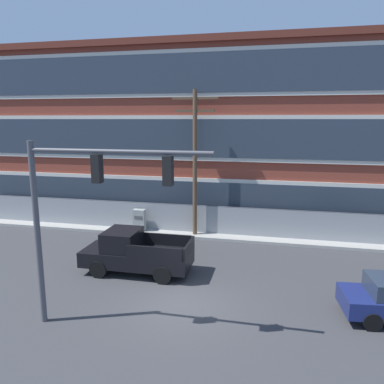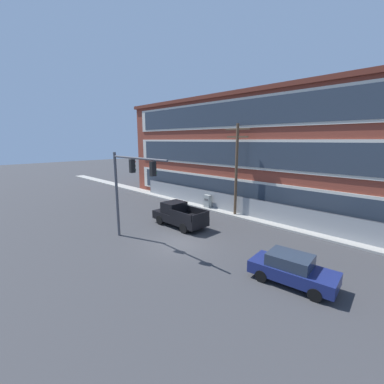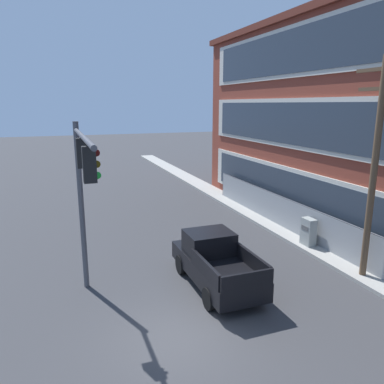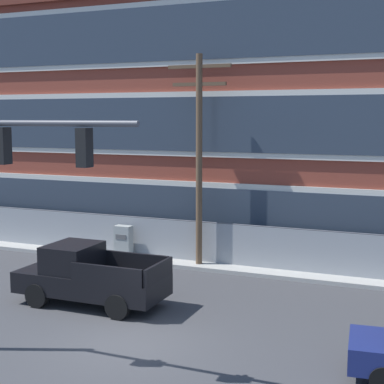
# 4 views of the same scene
# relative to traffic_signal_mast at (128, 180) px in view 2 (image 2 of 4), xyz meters

# --- Properties ---
(ground_plane) EXTENTS (160.00, 160.00, 0.00)m
(ground_plane) POSITION_rel_traffic_signal_mast_xyz_m (2.73, 2.23, -4.55)
(ground_plane) COLOR #38383A
(sidewalk_building_side) EXTENTS (80.00, 1.62, 0.16)m
(sidewalk_building_side) POSITION_rel_traffic_signal_mast_xyz_m (2.73, 10.92, -4.47)
(sidewalk_building_side) COLOR #9E9B93
(sidewalk_building_side) RESTS_ON ground
(brick_mill_building) EXTENTS (37.47, 12.27, 11.84)m
(brick_mill_building) POSITION_rel_traffic_signal_mast_xyz_m (1.81, 17.56, 1.39)
(brick_mill_building) COLOR brown
(brick_mill_building) RESTS_ON ground
(chain_link_fence) EXTENTS (27.58, 0.06, 1.88)m
(chain_link_fence) POSITION_rel_traffic_signal_mast_xyz_m (0.74, 11.09, -3.59)
(chain_link_fence) COLOR gray
(chain_link_fence) RESTS_ON ground
(traffic_signal_mast) EXTENTS (6.14, 0.43, 6.38)m
(traffic_signal_mast) POSITION_rel_traffic_signal_mast_xyz_m (0.00, 0.00, 0.00)
(traffic_signal_mast) COLOR #4C4C51
(traffic_signal_mast) RESTS_ON ground
(pickup_truck_black) EXTENTS (5.11, 2.12, 2.00)m
(pickup_truck_black) POSITION_rel_traffic_signal_mast_xyz_m (-0.16, 4.77, -3.60)
(pickup_truck_black) COLOR black
(pickup_truck_black) RESTS_ON ground
(sedan_navy) EXTENTS (4.35, 2.19, 1.56)m
(sedan_navy) POSITION_rel_traffic_signal_mast_xyz_m (10.64, 2.82, -3.75)
(sedan_navy) COLOR navy
(sedan_navy) RESTS_ON ground
(utility_pole_near_corner) EXTENTS (2.68, 0.26, 8.72)m
(utility_pole_near_corner) POSITION_rel_traffic_signal_mast_xyz_m (1.42, 10.69, 0.32)
(utility_pole_near_corner) COLOR brown
(utility_pole_near_corner) RESTS_ON ground
(electrical_cabinet) EXTENTS (0.74, 0.46, 1.51)m
(electrical_cabinet) POSITION_rel_traffic_signal_mast_xyz_m (-2.13, 10.66, -3.79)
(electrical_cabinet) COLOR #939993
(electrical_cabinet) RESTS_ON ground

